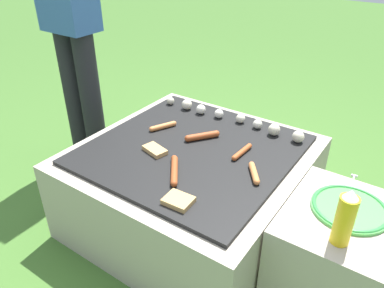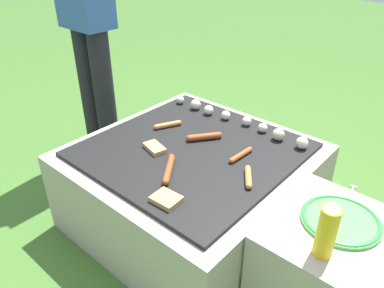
{
  "view_description": "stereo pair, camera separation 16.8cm",
  "coord_description": "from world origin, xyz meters",
  "px_view_note": "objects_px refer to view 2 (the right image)",
  "views": [
    {
      "loc": [
        0.82,
        -1.19,
        1.3
      ],
      "look_at": [
        0.0,
        0.0,
        0.44
      ],
      "focal_mm": 35.0,
      "sensor_mm": 36.0,
      "label": 1
    },
    {
      "loc": [
        0.95,
        -1.09,
        1.3
      ],
      "look_at": [
        0.0,
        0.0,
        0.44
      ],
      "focal_mm": 35.0,
      "sensor_mm": 36.0,
      "label": 2
    }
  ],
  "objects_px": {
    "condiment_bottle": "(327,230)",
    "fork_utensil": "(348,197)",
    "sausage_front_center": "(168,125)",
    "plate_colorful": "(341,220)"
  },
  "relations": [
    {
      "from": "condiment_bottle",
      "to": "fork_utensil",
      "type": "height_order",
      "value": "condiment_bottle"
    },
    {
      "from": "sausage_front_center",
      "to": "fork_utensil",
      "type": "bearing_deg",
      "value": 2.42
    },
    {
      "from": "sausage_front_center",
      "to": "plate_colorful",
      "type": "distance_m",
      "value": 0.93
    },
    {
      "from": "plate_colorful",
      "to": "condiment_bottle",
      "type": "xyz_separation_m",
      "value": [
        0.01,
        -0.18,
        0.09
      ]
    },
    {
      "from": "fork_utensil",
      "to": "sausage_front_center",
      "type": "bearing_deg",
      "value": -177.58
    },
    {
      "from": "sausage_front_center",
      "to": "condiment_bottle",
      "type": "height_order",
      "value": "condiment_bottle"
    },
    {
      "from": "fork_utensil",
      "to": "condiment_bottle",
      "type": "bearing_deg",
      "value": -82.48
    },
    {
      "from": "plate_colorful",
      "to": "sausage_front_center",
      "type": "bearing_deg",
      "value": 173.47
    },
    {
      "from": "plate_colorful",
      "to": "condiment_bottle",
      "type": "bearing_deg",
      "value": -85.76
    },
    {
      "from": "condiment_bottle",
      "to": "plate_colorful",
      "type": "bearing_deg",
      "value": 94.24
    }
  ]
}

